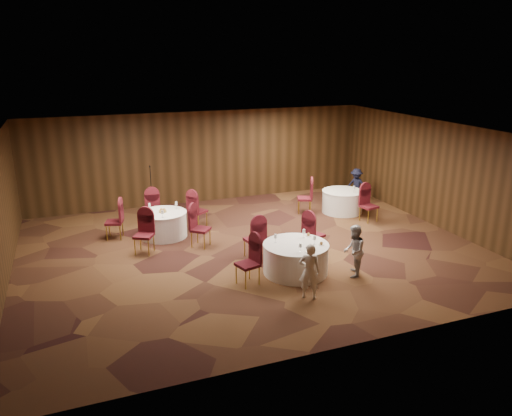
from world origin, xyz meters
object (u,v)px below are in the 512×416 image
object	(u,v)px
table_main	(296,258)
table_left	(163,224)
table_right	(342,201)
mic_stand	(152,201)
woman_b	(354,251)
man_c	(356,185)
woman_a	(310,271)

from	to	relation	value
table_main	table_left	bearing A→B (deg)	124.67
table_right	mic_stand	bearing A→B (deg)	162.23
table_main	table_left	distance (m)	4.41
woman_b	man_c	distance (m)	6.36
man_c	table_right	bearing A→B (deg)	-80.49
table_left	woman_b	distance (m)	5.67
woman_b	woman_a	bearing A→B (deg)	-32.67
man_c	table_left	bearing A→B (deg)	-111.71
table_left	man_c	bearing A→B (deg)	8.80
table_right	table_left	bearing A→B (deg)	-178.14
mic_stand	woman_a	distance (m)	7.37
table_main	woman_b	world-z (taller)	woman_b
man_c	woman_a	bearing A→B (deg)	-69.55
table_main	woman_b	xyz separation A→B (m)	(1.21, -0.65, 0.26)
table_left	mic_stand	xyz separation A→B (m)	(0.04, 2.12, 0.11)
table_right	mic_stand	size ratio (longest dim) A/B	0.82
woman_b	man_c	world-z (taller)	woman_b
table_left	table_right	xyz separation A→B (m)	(6.03, 0.20, 0.00)
table_left	man_c	world-z (taller)	man_c
table_left	woman_a	size ratio (longest dim) A/B	1.08
mic_stand	woman_b	world-z (taller)	mic_stand
woman_b	man_c	xyz separation A→B (m)	(3.39, 5.38, -0.03)
woman_b	man_c	size ratio (longest dim) A/B	1.05
mic_stand	man_c	size ratio (longest dim) A/B	1.37
table_main	table_right	world-z (taller)	same
man_c	table_main	bearing A→B (deg)	-74.70
table_left	table_right	world-z (taller)	same
mic_stand	man_c	xyz separation A→B (m)	(7.07, -1.02, 0.12)
table_main	woman_b	bearing A→B (deg)	-28.23
table_right	woman_a	xyz separation A→B (m)	(-3.81, -5.12, 0.26)
table_main	woman_a	bearing A→B (deg)	-102.49
table_left	man_c	size ratio (longest dim) A/B	1.13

